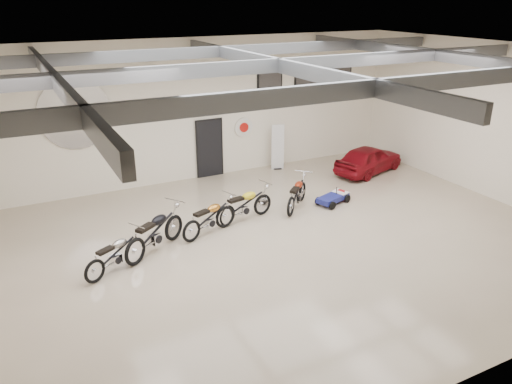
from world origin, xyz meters
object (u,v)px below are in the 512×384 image
motorcycle_gold (210,217)px  motorcycle_black (155,232)px  motorcycle_silver (115,254)px  motorcycle_red (297,193)px  motorcycle_yellow (244,204)px  go_kart (335,195)px  banner_stand (278,147)px  vintage_car (369,159)px

motorcycle_gold → motorcycle_black: bearing=170.6°
motorcycle_silver → motorcycle_red: size_ratio=0.95×
motorcycle_silver → motorcycle_gold: bearing=-12.2°
motorcycle_yellow → go_kart: size_ratio=1.41×
banner_stand → motorcycle_yellow: size_ratio=0.88×
motorcycle_black → motorcycle_yellow: 2.99m
motorcycle_yellow → motorcycle_gold: bearing=-177.9°
motorcycle_silver → motorcycle_red: 6.11m
banner_stand → motorcycle_silver: 8.83m
motorcycle_red → go_kart: size_ratio=1.33×
motorcycle_yellow → motorcycle_black: bearing=-179.7°
motorcycle_red → motorcycle_silver: bearing=149.6°
motorcycle_silver → vintage_car: bearing=-12.9°
motorcycle_yellow → motorcycle_red: size_ratio=1.06×
motorcycle_silver → motorcycle_black: bearing=-4.8°
motorcycle_silver → motorcycle_yellow: bearing=-12.8°
motorcycle_yellow → go_kart: motorcycle_yellow is taller
go_kart → motorcycle_red: bearing=153.6°
motorcycle_black → motorcycle_gold: motorcycle_black is taller
motorcycle_gold → motorcycle_red: motorcycle_gold is taller
banner_stand → go_kart: (0.02, -3.80, -0.64)m
motorcycle_silver → vintage_car: 10.61m
motorcycle_black → go_kart: motorcycle_black is taller
motorcycle_red → vintage_car: 4.54m
motorcycle_red → vintage_car: vintage_car is taller
banner_stand → vintage_car: banner_stand is taller
go_kart → motorcycle_black: bearing=167.2°
motorcycle_black → go_kart: size_ratio=1.55×
go_kart → motorcycle_silver: bearing=170.3°
motorcycle_silver → motorcycle_black: size_ratio=0.82×
vintage_car → motorcycle_black: bearing=88.3°
motorcycle_black → motorcycle_red: bearing=-25.0°
go_kart → vintage_car: size_ratio=0.46×
motorcycle_red → go_kart: (1.35, -0.19, -0.24)m
banner_stand → motorcycle_gold: banner_stand is taller
motorcycle_silver → vintage_car: size_ratio=0.59×
motorcycle_gold → motorcycle_yellow: bearing=-6.2°
vintage_car → motorcycle_gold: bearing=89.1°
vintage_car → motorcycle_silver: bearing=89.4°
banner_stand → motorcycle_silver: size_ratio=0.99×
motorcycle_gold → motorcycle_red: 3.17m
go_kart → motorcycle_gold: bearing=164.9°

